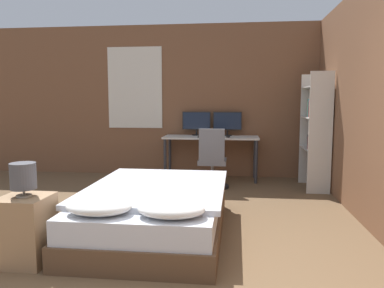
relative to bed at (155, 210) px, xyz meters
name	(u,v)px	position (x,y,z in m)	size (l,w,h in m)	color
wall_back	(213,101)	(0.39, 3.08, 1.11)	(12.00, 0.08, 2.70)	brown
wall_side_right	(384,102)	(2.24, 0.21, 1.10)	(0.06, 12.00, 2.70)	brown
bed	(155,210)	(0.00, 0.00, 0.00)	(1.39, 2.07, 0.56)	brown
nightstand	(26,230)	(-0.93, -0.80, 0.04)	(0.39, 0.40, 0.57)	#997551
bedside_lamp	(23,176)	(-0.93, -0.80, 0.49)	(0.21, 0.21, 0.28)	gray
desk	(211,142)	(0.38, 2.73, 0.41)	(1.62, 0.56, 0.75)	beige
monitor_left	(196,122)	(0.11, 2.91, 0.74)	(0.50, 0.16, 0.42)	black
monitor_right	(227,122)	(0.65, 2.91, 0.74)	(0.50, 0.16, 0.42)	black
keyboard	(210,137)	(0.38, 2.55, 0.51)	(0.41, 0.13, 0.02)	black
computer_mouse	(228,137)	(0.68, 2.55, 0.52)	(0.07, 0.05, 0.04)	black
office_chair	(212,165)	(0.45, 2.07, 0.12)	(0.52, 0.52, 0.94)	black
bookshelf	(316,125)	(2.02, 2.20, 0.75)	(0.34, 0.76, 1.78)	beige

